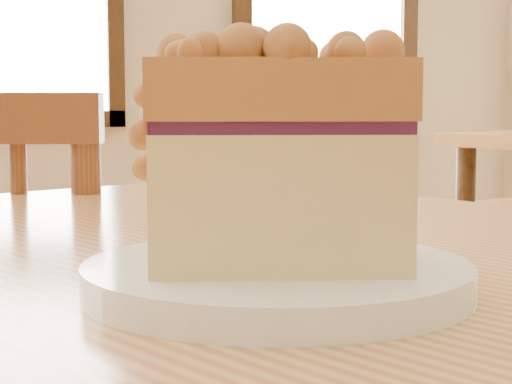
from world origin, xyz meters
TOP-DOWN VIEW (x-y plane):
  - entry_door at (2.30, 3.98)m, footprint 1.08×0.06m
  - plate at (0.32, 0.12)m, footprint 0.21×0.21m
  - cake_slice at (0.32, 0.12)m, footprint 0.16×0.14m

SIDE VIEW (x-z plane):
  - plate at x=0.32m, z-range 0.75..0.77m
  - cake_slice at x=0.32m, z-range 0.77..0.89m
  - entry_door at x=2.30m, z-range 0.05..2.34m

